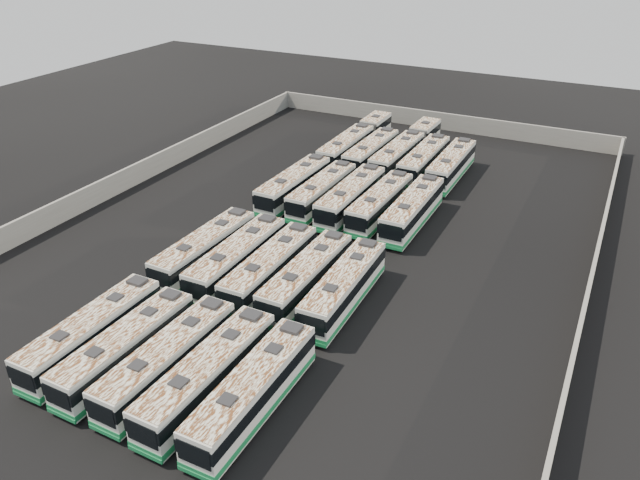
{
  "coord_description": "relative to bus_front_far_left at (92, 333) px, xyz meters",
  "views": [
    {
      "loc": [
        22.11,
        -41.25,
        25.54
      ],
      "look_at": [
        1.86,
        -1.14,
        1.6
      ],
      "focal_mm": 35.0,
      "sensor_mm": 36.0,
      "label": 1
    }
  ],
  "objects": [
    {
      "name": "bus_front_left",
      "position": [
        3.0,
        -0.21,
        -0.02
      ],
      "size": [
        2.45,
        10.73,
        3.01
      ],
      "rotation": [
        0.0,
        0.0,
        -0.02
      ],
      "color": "beige",
      "rests_on": "ground"
    },
    {
      "name": "bus_back_left",
      "position": [
        3.05,
        38.9,
        -0.0
      ],
      "size": [
        2.42,
        10.85,
        3.05
      ],
      "rotation": [
        0.0,
        0.0,
        -0.01
      ],
      "color": "beige",
      "rests_on": "ground"
    },
    {
      "name": "bus_front_far_right",
      "position": [
        12.14,
        -0.04,
        0.02
      ],
      "size": [
        2.35,
        10.96,
        3.09
      ],
      "rotation": [
        0.0,
        0.0,
        0.0
      ],
      "color": "beige",
      "rests_on": "ground"
    },
    {
      "name": "perimeter_wall",
      "position": [
        5.5,
        18.91,
        -0.46
      ],
      "size": [
        45.2,
        73.2,
        2.2
      ],
      "color": "slate",
      "rests_on": "ground"
    },
    {
      "name": "bus_front_far_left",
      "position": [
        0.0,
        0.0,
        0.0
      ],
      "size": [
        2.3,
        10.84,
        3.05
      ],
      "rotation": [
        0.0,
        0.0,
        0.0
      ],
      "color": "beige",
      "rests_on": "ground"
    },
    {
      "name": "ground",
      "position": [
        5.5,
        18.91,
        -1.56
      ],
      "size": [
        140.0,
        140.0,
        0.0
      ],
      "primitive_type": "plane",
      "color": "black",
      "rests_on": "ground"
    },
    {
      "name": "bus_midfront_far_left",
      "position": [
        -0.08,
        12.23,
        0.02
      ],
      "size": [
        2.57,
        11.05,
        3.1
      ],
      "rotation": [
        0.0,
        0.0,
        -0.02
      ],
      "color": "beige",
      "rests_on": "ground"
    },
    {
      "name": "bus_front_center",
      "position": [
        6.11,
        0.0,
        0.01
      ],
      "size": [
        2.53,
        10.94,
        3.07
      ],
      "rotation": [
        0.0,
        0.0,
        -0.02
      ],
      "color": "beige",
      "rests_on": "ground"
    },
    {
      "name": "bus_midfront_left",
      "position": [
        3.04,
        12.11,
        0.05
      ],
      "size": [
        2.49,
        11.22,
        3.15
      ],
      "rotation": [
        0.0,
        0.0,
        0.01
      ],
      "color": "beige",
      "rests_on": "ground"
    },
    {
      "name": "bus_back_right",
      "position": [
        9.14,
        39.01,
        0.03
      ],
      "size": [
        2.39,
        11.04,
        3.11
      ],
      "rotation": [
        0.0,
        0.0,
        -0.0
      ],
      "color": "beige",
      "rests_on": "ground"
    },
    {
      "name": "bus_midfront_center",
      "position": [
        6.06,
        12.03,
        0.03
      ],
      "size": [
        2.46,
        11.07,
        3.11
      ],
      "rotation": [
        0.0,
        0.0,
        0.01
      ],
      "color": "beige",
      "rests_on": "ground"
    },
    {
      "name": "bus_midback_right",
      "position": [
        9.03,
        26.76,
        -0.01
      ],
      "size": [
        2.54,
        10.81,
        3.03
      ],
      "rotation": [
        0.0,
        0.0,
        -0.02
      ],
      "color": "beige",
      "rests_on": "ground"
    },
    {
      "name": "bus_midback_far_left",
      "position": [
        -0.06,
        26.78,
        0.04
      ],
      "size": [
        2.53,
        11.18,
        3.14
      ],
      "rotation": [
        0.0,
        0.0,
        -0.02
      ],
      "color": "beige",
      "rests_on": "ground"
    },
    {
      "name": "bus_midfront_far_right",
      "position": [
        12.13,
        12.13,
        0.01
      ],
      "size": [
        2.6,
        10.99,
        3.08
      ],
      "rotation": [
        0.0,
        0.0,
        0.03
      ],
      "color": "beige",
      "rests_on": "ground"
    },
    {
      "name": "bus_midback_far_right",
      "position": [
        12.19,
        26.65,
        0.04
      ],
      "size": [
        2.37,
        11.15,
        3.14
      ],
      "rotation": [
        0.0,
        0.0,
        0.0
      ],
      "color": "beige",
      "rests_on": "ground"
    },
    {
      "name": "bus_back_far_left",
      "position": [
        -0.03,
        41.82,
        0.0
      ],
      "size": [
        2.4,
        16.91,
        3.06
      ],
      "rotation": [
        0.0,
        0.0,
        0.01
      ],
      "color": "beige",
      "rests_on": "ground"
    },
    {
      "name": "bus_back_far_right",
      "position": [
        12.16,
        38.99,
        0.03
      ],
      "size": [
        2.34,
        11.03,
        3.1
      ],
      "rotation": [
        0.0,
        0.0,
        0.0
      ],
      "color": "beige",
      "rests_on": "ground"
    },
    {
      "name": "bus_back_center",
      "position": [
        6.13,
        41.98,
        0.01
      ],
      "size": [
        2.68,
        17.03,
        3.08
      ],
      "rotation": [
        0.0,
        0.0,
        -0.02
      ],
      "color": "beige",
      "rests_on": "ground"
    },
    {
      "name": "bus_midfront_right",
      "position": [
        9.09,
        12.14,
        0.02
      ],
      "size": [
        2.37,
        10.96,
        3.08
      ],
      "rotation": [
        0.0,
        0.0,
        -0.0
      ],
      "color": "beige",
      "rests_on": "ground"
    },
    {
      "name": "bus_midback_left",
      "position": [
        3.01,
        26.83,
        -0.02
      ],
      "size": [
        2.38,
        10.72,
        3.01
      ],
      "rotation": [
        0.0,
        0.0,
        -0.01
      ],
      "color": "beige",
      "rests_on": "ground"
    },
    {
      "name": "bus_front_right",
      "position": [
        9.1,
        -0.09,
        0.04
      ],
      "size": [
        2.59,
        11.14,
        3.12
      ],
      "rotation": [
        0.0,
        0.0,
        -0.02
      ],
      "color": "beige",
      "rests_on": "ground"
    },
    {
      "name": "bus_midback_center",
      "position": [
        6.11,
        26.67,
        0.05
      ],
      "size": [
        2.41,
        11.2,
        3.15
      ],
      "rotation": [
        0.0,
        0.0,
        -0.0
      ],
      "color": "beige",
      "rests_on": "ground"
    }
  ]
}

